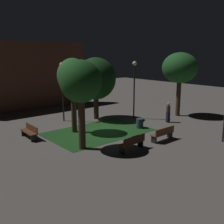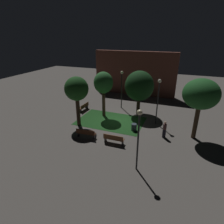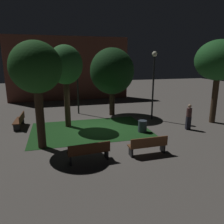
# 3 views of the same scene
# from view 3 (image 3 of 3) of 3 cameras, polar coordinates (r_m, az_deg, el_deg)

# --- Properties ---
(ground_plane) EXTENTS (60.00, 60.00, 0.00)m
(ground_plane) POSITION_cam_3_polar(r_m,az_deg,el_deg) (13.50, -3.21, -4.61)
(ground_plane) COLOR #56514C
(grass_lawn) EXTENTS (7.13, 4.70, 0.01)m
(grass_lawn) POSITION_cam_3_polar(r_m,az_deg,el_deg) (13.44, -5.81, -4.72)
(grass_lawn) COLOR #194219
(grass_lawn) RESTS_ON ground
(bench_path_side) EXTENTS (1.83, 0.62, 0.88)m
(bench_path_side) POSITION_cam_3_polar(r_m,az_deg,el_deg) (9.28, -6.15, -10.37)
(bench_path_side) COLOR #422314
(bench_path_side) RESTS_ON ground
(bench_front_left) EXTENTS (1.81, 0.51, 0.88)m
(bench_front_left) POSITION_cam_3_polar(r_m,az_deg,el_deg) (10.02, 9.56, -8.62)
(bench_front_left) COLOR brown
(bench_front_left) RESTS_ON ground
(bench_lawn_edge) EXTENTS (0.53, 1.81, 0.88)m
(bench_lawn_edge) POSITION_cam_3_polar(r_m,az_deg,el_deg) (14.97, -23.33, -1.97)
(bench_lawn_edge) COLOR #512D19
(bench_lawn_edge) RESTS_ON ground
(tree_left_canopy) EXTENTS (3.31, 3.31, 5.12)m
(tree_left_canopy) POSITION_cam_3_polar(r_m,az_deg,el_deg) (16.38, 0.00, 10.73)
(tree_left_canopy) COLOR #2D2116
(tree_left_canopy) RESTS_ON ground
(tree_near_wall) EXTENTS (2.13, 2.13, 5.14)m
(tree_near_wall) POSITION_cam_3_polar(r_m,az_deg,el_deg) (13.69, -12.34, 11.82)
(tree_near_wall) COLOR #38281C
(tree_near_wall) RESTS_ON ground
(tree_back_right) EXTENTS (2.36, 2.36, 5.12)m
(tree_back_right) POSITION_cam_3_polar(r_m,az_deg,el_deg) (10.53, -19.59, 10.72)
(tree_back_right) COLOR #38281C
(tree_back_right) RESTS_ON ground
(tree_right_canopy) EXTENTS (3.05, 3.05, 5.52)m
(tree_right_canopy) POSITION_cam_3_polar(r_m,az_deg,el_deg) (15.93, 26.58, 12.05)
(tree_right_canopy) COLOR #423021
(tree_right_canopy) RESTS_ON ground
(lamp_post_near_wall) EXTENTS (0.36, 0.36, 4.80)m
(lamp_post_near_wall) POSITION_cam_3_polar(r_m,az_deg,el_deg) (15.36, 11.04, 9.76)
(lamp_post_near_wall) COLOR black
(lamp_post_near_wall) RESTS_ON ground
(lamp_post_plaza_west) EXTENTS (0.36, 0.36, 4.74)m
(lamp_post_plaza_west) POSITION_cam_3_polar(r_m,az_deg,el_deg) (17.03, -9.26, 10.10)
(lamp_post_plaza_west) COLOR black
(lamp_post_plaza_west) RESTS_ON ground
(trash_bin) EXTENTS (0.53, 0.53, 0.71)m
(trash_bin) POSITION_cam_3_polar(r_m,az_deg,el_deg) (13.03, 8.11, -3.78)
(trash_bin) COLOR #2D3842
(trash_bin) RESTS_ON ground
(pedestrian) EXTENTS (0.32, 0.32, 1.61)m
(pedestrian) POSITION_cam_3_polar(r_m,az_deg,el_deg) (14.05, 19.78, -1.08)
(pedestrian) COLOR black
(pedestrian) RESTS_ON ground
(building_wall_backdrop) EXTENTS (12.55, 0.80, 6.56)m
(building_wall_backdrop) POSITION_cam_3_polar(r_m,az_deg,el_deg) (23.41, -11.28, 11.20)
(building_wall_backdrop) COLOR brown
(building_wall_backdrop) RESTS_ON ground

